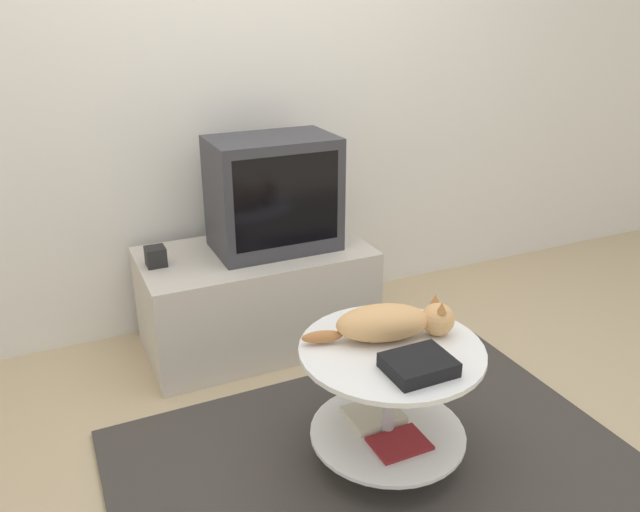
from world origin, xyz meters
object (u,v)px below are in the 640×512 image
Objects in this scene: dvd_box at (419,365)px; cat at (392,322)px; tv at (273,194)px; speaker at (156,257)px.

dvd_box is 0.22m from cat.
dvd_box is at bearing -88.75° from tv.
cat reaches higher than speaker.
cat is at bearing 81.59° from dvd_box.
cat is at bearing -58.22° from speaker.
cat is (0.61, -0.98, 0.02)m from speaker.
tv reaches higher than speaker.
dvd_box is 0.40× the size of cat.
speaker is 1.16m from cat.
dvd_box is at bearing -83.64° from cat.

